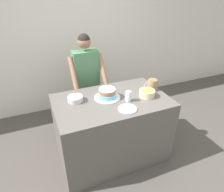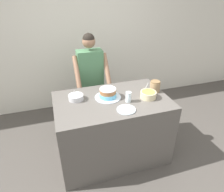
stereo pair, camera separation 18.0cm
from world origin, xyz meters
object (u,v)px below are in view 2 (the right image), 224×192
at_px(frosting_bowl_olive, 148,94).
at_px(stoneware_jar, 155,86).
at_px(frosting_bowl_white, 76,97).
at_px(drinking_glass, 128,97).
at_px(ceramic_plate, 126,110).
at_px(person_baker, 91,75).
at_px(cake, 108,94).

relative_size(frosting_bowl_olive, stoneware_jar, 1.35).
height_order(frosting_bowl_white, stoneware_jar, frosting_bowl_white).
height_order(frosting_bowl_white, drinking_glass, frosting_bowl_white).
distance_m(frosting_bowl_white, drinking_glass, 0.64).
distance_m(ceramic_plate, stoneware_jar, 0.61).
relative_size(frosting_bowl_white, ceramic_plate, 0.85).
xyz_separation_m(frosting_bowl_white, stoneware_jar, (1.03, -0.09, 0.04)).
xyz_separation_m(frosting_bowl_white, drinking_glass, (0.59, -0.24, 0.03)).
distance_m(person_baker, drinking_glass, 0.90).
height_order(person_baker, drinking_glass, person_baker).
relative_size(frosting_bowl_olive, drinking_glass, 1.54).
bearing_deg(person_baker, stoneware_jar, -45.20).
xyz_separation_m(cake, drinking_glass, (0.21, -0.17, 0.01)).
distance_m(cake, ceramic_plate, 0.36).
xyz_separation_m(person_baker, frosting_bowl_white, (-0.32, -0.62, -0.01)).
xyz_separation_m(person_baker, cake, (0.07, -0.69, 0.01)).
distance_m(drinking_glass, stoneware_jar, 0.46).
xyz_separation_m(cake, ceramic_plate, (0.12, -0.34, -0.05)).
distance_m(drinking_glass, ceramic_plate, 0.20).
distance_m(person_baker, stoneware_jar, 1.00).
distance_m(frosting_bowl_olive, stoneware_jar, 0.21).
height_order(cake, ceramic_plate, cake).
height_order(ceramic_plate, stoneware_jar, stoneware_jar).
height_order(cake, frosting_bowl_white, frosting_bowl_white).
bearing_deg(stoneware_jar, person_baker, 134.80).
bearing_deg(frosting_bowl_olive, frosting_bowl_white, 165.41).
bearing_deg(frosting_bowl_white, drinking_glass, -22.02).
height_order(person_baker, frosting_bowl_olive, person_baker).
height_order(frosting_bowl_white, ceramic_plate, frosting_bowl_white).
distance_m(cake, drinking_glass, 0.27).
xyz_separation_m(frosting_bowl_white, frosting_bowl_olive, (0.86, -0.23, 0.01)).
distance_m(frosting_bowl_white, frosting_bowl_olive, 0.89).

